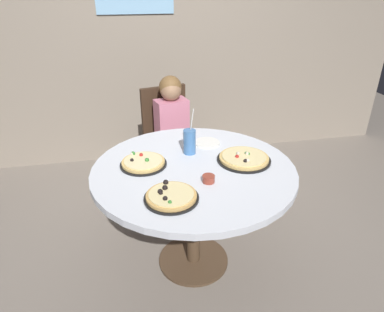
{
  "coord_description": "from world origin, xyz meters",
  "views": [
    {
      "loc": [
        -0.38,
        -1.76,
        1.75
      ],
      "look_at": [
        0.0,
        0.05,
        0.8
      ],
      "focal_mm": 32.03,
      "sensor_mm": 36.0,
      "label": 1
    }
  ],
  "objects_px": {
    "pizza_pepperoni": "(244,158)",
    "pizza_veggie": "(171,196)",
    "chair_wooden": "(168,136)",
    "dining_table": "(194,181)",
    "sauce_bowl": "(209,179)",
    "soda_cup": "(190,142)",
    "diner_child": "(176,149)",
    "pizza_cheese": "(143,163)",
    "plate_small": "(207,143)"
  },
  "relations": [
    {
      "from": "pizza_pepperoni",
      "to": "pizza_veggie",
      "type": "bearing_deg",
      "value": -147.46
    },
    {
      "from": "chair_wooden",
      "to": "pizza_veggie",
      "type": "bearing_deg",
      "value": -97.19
    },
    {
      "from": "dining_table",
      "to": "sauce_bowl",
      "type": "xyz_separation_m",
      "value": [
        0.05,
        -0.18,
        0.12
      ]
    },
    {
      "from": "dining_table",
      "to": "soda_cup",
      "type": "distance_m",
      "value": 0.26
    },
    {
      "from": "chair_wooden",
      "to": "pizza_pepperoni",
      "type": "bearing_deg",
      "value": -70.69
    },
    {
      "from": "diner_child",
      "to": "pizza_cheese",
      "type": "height_order",
      "value": "diner_child"
    },
    {
      "from": "dining_table",
      "to": "chair_wooden",
      "type": "xyz_separation_m",
      "value": [
        -0.02,
        0.99,
        -0.12
      ]
    },
    {
      "from": "chair_wooden",
      "to": "pizza_cheese",
      "type": "xyz_separation_m",
      "value": [
        -0.28,
        -0.9,
        0.24
      ]
    },
    {
      "from": "pizza_pepperoni",
      "to": "pizza_cheese",
      "type": "bearing_deg",
      "value": 173.26
    },
    {
      "from": "dining_table",
      "to": "pizza_cheese",
      "type": "height_order",
      "value": "pizza_cheese"
    },
    {
      "from": "pizza_pepperoni",
      "to": "dining_table",
      "type": "bearing_deg",
      "value": -177.22
    },
    {
      "from": "chair_wooden",
      "to": "plate_small",
      "type": "relative_size",
      "value": 5.28
    },
    {
      "from": "sauce_bowl",
      "to": "plate_small",
      "type": "distance_m",
      "value": 0.51
    },
    {
      "from": "diner_child",
      "to": "pizza_cheese",
      "type": "bearing_deg",
      "value": -113.24
    },
    {
      "from": "pizza_veggie",
      "to": "dining_table",
      "type": "bearing_deg",
      "value": 59.12
    },
    {
      "from": "diner_child",
      "to": "pizza_veggie",
      "type": "height_order",
      "value": "diner_child"
    },
    {
      "from": "pizza_cheese",
      "to": "sauce_bowl",
      "type": "height_order",
      "value": "pizza_cheese"
    },
    {
      "from": "dining_table",
      "to": "sauce_bowl",
      "type": "bearing_deg",
      "value": -76.04
    },
    {
      "from": "dining_table",
      "to": "pizza_pepperoni",
      "type": "relative_size",
      "value": 3.68
    },
    {
      "from": "dining_table",
      "to": "chair_wooden",
      "type": "distance_m",
      "value": 1.0
    },
    {
      "from": "soda_cup",
      "to": "diner_child",
      "type": "bearing_deg",
      "value": 89.73
    },
    {
      "from": "chair_wooden",
      "to": "pizza_pepperoni",
      "type": "distance_m",
      "value": 1.06
    },
    {
      "from": "dining_table",
      "to": "plate_small",
      "type": "distance_m",
      "value": 0.36
    },
    {
      "from": "pizza_veggie",
      "to": "diner_child",
      "type": "bearing_deg",
      "value": 79.88
    },
    {
      "from": "chair_wooden",
      "to": "diner_child",
      "type": "bearing_deg",
      "value": -78.54
    },
    {
      "from": "pizza_cheese",
      "to": "plate_small",
      "type": "relative_size",
      "value": 1.58
    },
    {
      "from": "soda_cup",
      "to": "sauce_bowl",
      "type": "bearing_deg",
      "value": -85.12
    },
    {
      "from": "pizza_veggie",
      "to": "soda_cup",
      "type": "xyz_separation_m",
      "value": [
        0.2,
        0.5,
        0.06
      ]
    },
    {
      "from": "dining_table",
      "to": "diner_child",
      "type": "relative_size",
      "value": 1.13
    },
    {
      "from": "pizza_cheese",
      "to": "pizza_pepperoni",
      "type": "relative_size",
      "value": 0.85
    },
    {
      "from": "sauce_bowl",
      "to": "plate_small",
      "type": "height_order",
      "value": "sauce_bowl"
    },
    {
      "from": "chair_wooden",
      "to": "soda_cup",
      "type": "relative_size",
      "value": 3.1
    },
    {
      "from": "diner_child",
      "to": "sauce_bowl",
      "type": "xyz_separation_m",
      "value": [
        0.03,
        -1.0,
        0.29
      ]
    },
    {
      "from": "diner_child",
      "to": "pizza_veggie",
      "type": "relative_size",
      "value": 3.8
    },
    {
      "from": "dining_table",
      "to": "pizza_pepperoni",
      "type": "xyz_separation_m",
      "value": [
        0.32,
        0.02,
        0.11
      ]
    },
    {
      "from": "diner_child",
      "to": "pizza_cheese",
      "type": "distance_m",
      "value": 0.84
    },
    {
      "from": "pizza_pepperoni",
      "to": "sauce_bowl",
      "type": "bearing_deg",
      "value": -144.37
    },
    {
      "from": "pizza_veggie",
      "to": "soda_cup",
      "type": "bearing_deg",
      "value": 68.43
    },
    {
      "from": "diner_child",
      "to": "sauce_bowl",
      "type": "distance_m",
      "value": 1.04
    },
    {
      "from": "chair_wooden",
      "to": "pizza_cheese",
      "type": "bearing_deg",
      "value": -106.94
    },
    {
      "from": "chair_wooden",
      "to": "pizza_veggie",
      "type": "relative_size",
      "value": 3.33
    },
    {
      "from": "soda_cup",
      "to": "sauce_bowl",
      "type": "xyz_separation_m",
      "value": [
        0.03,
        -0.37,
        -0.06
      ]
    },
    {
      "from": "pizza_veggie",
      "to": "sauce_bowl",
      "type": "bearing_deg",
      "value": 28.5
    },
    {
      "from": "chair_wooden",
      "to": "pizza_pepperoni",
      "type": "relative_size",
      "value": 2.85
    },
    {
      "from": "chair_wooden",
      "to": "sauce_bowl",
      "type": "relative_size",
      "value": 13.57
    },
    {
      "from": "pizza_cheese",
      "to": "plate_small",
      "type": "distance_m",
      "value": 0.51
    },
    {
      "from": "dining_table",
      "to": "sauce_bowl",
      "type": "height_order",
      "value": "sauce_bowl"
    },
    {
      "from": "chair_wooden",
      "to": "pizza_veggie",
      "type": "distance_m",
      "value": 1.33
    },
    {
      "from": "pizza_pepperoni",
      "to": "plate_small",
      "type": "relative_size",
      "value": 1.85
    },
    {
      "from": "soda_cup",
      "to": "plate_small",
      "type": "height_order",
      "value": "soda_cup"
    }
  ]
}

